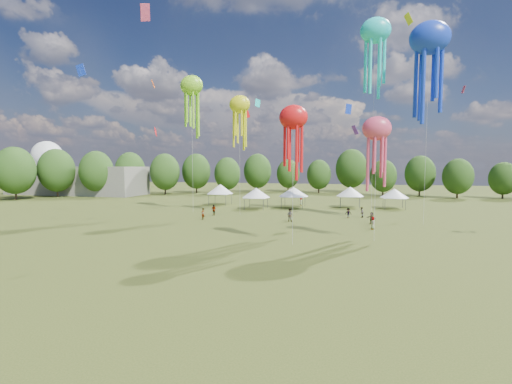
# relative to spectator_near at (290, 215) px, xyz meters

# --- Properties ---
(ground) EXTENTS (300.00, 300.00, 0.00)m
(ground) POSITION_rel_spectator_near_xyz_m (4.50, -37.65, -0.96)
(ground) COLOR #384416
(ground) RESTS_ON ground
(spectator_near) EXTENTS (1.09, 0.94, 1.92)m
(spectator_near) POSITION_rel_spectator_near_xyz_m (0.00, 0.00, 0.00)
(spectator_near) COLOR gray
(spectator_near) RESTS_ON ground
(spectators_far) EXTENTS (26.13, 26.43, 1.76)m
(spectators_far) POSITION_rel_spectator_near_xyz_m (3.98, 4.47, -0.13)
(spectators_far) COLOR gray
(spectators_far) RESTS_ON ground
(festival_tents) EXTENTS (39.87, 12.28, 4.38)m
(festival_tents) POSITION_rel_spectator_near_xyz_m (-1.20, 18.07, 2.19)
(festival_tents) COLOR #47474C
(festival_tents) RESTS_ON ground
(show_kites) EXTENTS (41.51, 23.58, 30.06)m
(show_kites) POSITION_rel_spectator_near_xyz_m (6.47, 1.88, 19.82)
(show_kites) COLOR yellow
(show_kites) RESTS_ON ground
(small_kites) EXTENTS (81.27, 55.70, 41.54)m
(small_kites) POSITION_rel_spectator_near_xyz_m (2.67, 4.77, 28.17)
(small_kites) COLOR yellow
(small_kites) RESTS_ON ground
(treeline) EXTENTS (201.57, 95.24, 13.43)m
(treeline) POSITION_rel_spectator_near_xyz_m (0.63, 24.86, 5.58)
(treeline) COLOR #38281C
(treeline) RESTS_ON ground
(hangar) EXTENTS (40.00, 12.00, 8.00)m
(hangar) POSITION_rel_spectator_near_xyz_m (-67.50, 34.35, 3.04)
(hangar) COLOR gray
(hangar) RESTS_ON ground
(radome) EXTENTS (9.00, 9.00, 16.00)m
(radome) POSITION_rel_spectator_near_xyz_m (-83.50, 40.35, 9.02)
(radome) COLOR white
(radome) RESTS_ON ground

